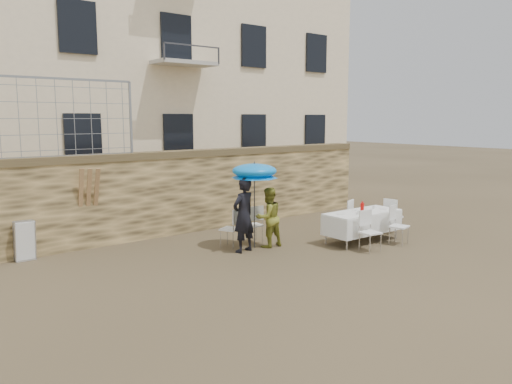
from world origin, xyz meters
TOP-DOWN VIEW (x-y plane):
  - ground at (0.00, 0.00)m, footprint 80.00×80.00m
  - stone_wall at (0.00, 5.00)m, footprint 13.00×0.50m
  - chain_link_fence at (-3.00, 5.00)m, footprint 3.20×0.06m
  - man_suit at (0.09, 2.28)m, footprint 0.71×0.54m
  - woman_dress at (0.84, 2.28)m, footprint 0.72×0.57m
  - umbrella at (0.49, 2.38)m, footprint 1.11×1.11m
  - couple_chair_left at (0.09, 2.83)m, footprint 0.65×0.65m
  - couple_chair_right at (0.79, 2.83)m, footprint 0.56×0.56m
  - banquet_table at (3.05, 1.21)m, footprint 2.10×0.85m
  - soda_bottle at (2.85, 1.06)m, footprint 0.09×0.09m
  - table_chair_front_left at (2.45, 0.46)m, footprint 0.52×0.52m
  - table_chair_front_right at (3.55, 0.46)m, footprint 0.58×0.58m
  - table_chair_back at (3.25, 2.01)m, footprint 0.61×0.61m
  - table_chair_side at (4.45, 1.31)m, footprint 0.55×0.55m
  - chair_stack_right at (-4.14, 4.71)m, footprint 0.46×0.32m
  - wood_planks at (-2.54, 4.78)m, footprint 0.70×0.20m

SIDE VIEW (x-z plane):
  - ground at x=0.00m, z-range 0.00..0.00m
  - chair_stack_right at x=-4.14m, z-range 0.00..0.92m
  - couple_chair_left at x=0.09m, z-range 0.00..0.96m
  - couple_chair_right at x=0.79m, z-range 0.00..0.96m
  - table_chair_front_left at x=2.45m, z-range 0.00..0.96m
  - table_chair_front_right at x=3.55m, z-range 0.00..0.96m
  - table_chair_back at x=3.25m, z-range 0.00..0.96m
  - table_chair_side at x=4.45m, z-range 0.00..0.96m
  - woman_dress at x=0.84m, z-range 0.00..1.46m
  - banquet_table at x=3.05m, z-range 0.34..1.12m
  - man_suit at x=0.09m, z-range 0.00..1.76m
  - soda_bottle at x=2.85m, z-range 0.77..1.04m
  - wood_planks at x=-2.54m, z-range 0.00..2.00m
  - stone_wall at x=0.00m, z-range 0.00..2.20m
  - umbrella at x=0.49m, z-range 0.85..2.78m
  - chain_link_fence at x=-3.00m, z-range 2.20..4.00m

